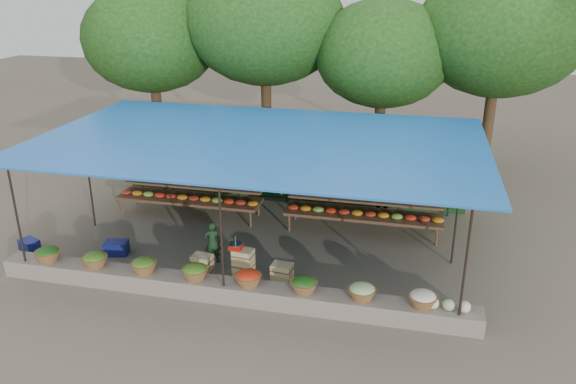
% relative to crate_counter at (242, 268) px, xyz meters
% --- Properties ---
extents(ground, '(60.00, 60.00, 0.00)m').
position_rel_crate_counter_xyz_m(ground, '(-0.10, 1.91, -0.31)').
color(ground, '#665E4B').
rests_on(ground, ground).
extents(stone_curb, '(10.60, 0.55, 0.40)m').
position_rel_crate_counter_xyz_m(stone_curb, '(-0.10, -0.84, -0.11)').
color(stone_curb, '#71685A').
rests_on(stone_curb, ground).
extents(stall_canopy, '(10.80, 6.60, 2.82)m').
position_rel_crate_counter_xyz_m(stall_canopy, '(-0.10, 1.97, 2.37)').
color(stall_canopy, black).
rests_on(stall_canopy, ground).
extents(produce_baskets, '(8.98, 0.58, 0.34)m').
position_rel_crate_counter_xyz_m(produce_baskets, '(-0.20, -0.84, 0.25)').
color(produce_baskets, brown).
rests_on(produce_baskets, stone_curb).
extents(netting_backdrop, '(10.60, 0.06, 2.50)m').
position_rel_crate_counter_xyz_m(netting_backdrop, '(-0.10, 5.06, 0.94)').
color(netting_backdrop, '#1A481D').
rests_on(netting_backdrop, ground).
extents(tree_row, '(16.51, 5.50, 7.12)m').
position_rel_crate_counter_xyz_m(tree_row, '(0.40, 8.00, 4.39)').
color(tree_row, '#331E12').
rests_on(tree_row, ground).
extents(fruit_table_left, '(4.21, 0.95, 0.93)m').
position_rel_crate_counter_xyz_m(fruit_table_left, '(-2.59, 3.26, 0.30)').
color(fruit_table_left, '#452B1B').
rests_on(fruit_table_left, ground).
extents(fruit_table_right, '(4.21, 0.95, 0.93)m').
position_rel_crate_counter_xyz_m(fruit_table_right, '(2.41, 3.26, 0.30)').
color(fruit_table_right, '#452B1B').
rests_on(fruit_table_right, ground).
extents(crate_counter, '(2.39, 0.39, 0.77)m').
position_rel_crate_counter_xyz_m(crate_counter, '(0.00, 0.00, 0.00)').
color(crate_counter, tan).
rests_on(crate_counter, ground).
extents(weighing_scale, '(0.31, 0.31, 0.33)m').
position_rel_crate_counter_xyz_m(weighing_scale, '(-0.14, 0.00, 0.54)').
color(weighing_scale, '#B5170E').
rests_on(weighing_scale, crate_counter).
extents(vendor_seated, '(0.45, 0.36, 1.06)m').
position_rel_crate_counter_xyz_m(vendor_seated, '(-0.95, 0.64, 0.22)').
color(vendor_seated, '#163219').
rests_on(vendor_seated, ground).
extents(customer_left, '(1.01, 0.88, 1.77)m').
position_rel_crate_counter_xyz_m(customer_left, '(-3.74, 4.14, 0.57)').
color(customer_left, slate).
rests_on(customer_left, ground).
extents(customer_mid, '(1.25, 1.13, 1.69)m').
position_rel_crate_counter_xyz_m(customer_mid, '(0.34, 4.35, 0.53)').
color(customer_mid, slate).
rests_on(customer_mid, ground).
extents(customer_right, '(1.01, 0.60, 1.62)m').
position_rel_crate_counter_xyz_m(customer_right, '(2.81, 4.13, 0.50)').
color(customer_right, slate).
rests_on(customer_right, ground).
extents(blue_crate_front, '(0.58, 0.51, 0.29)m').
position_rel_crate_counter_xyz_m(blue_crate_front, '(-5.71, 0.19, -0.17)').
color(blue_crate_front, navy).
rests_on(blue_crate_front, ground).
extents(blue_crate_back, '(0.64, 0.52, 0.33)m').
position_rel_crate_counter_xyz_m(blue_crate_back, '(-3.45, 0.50, -0.14)').
color(blue_crate_back, navy).
rests_on(blue_crate_back, ground).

